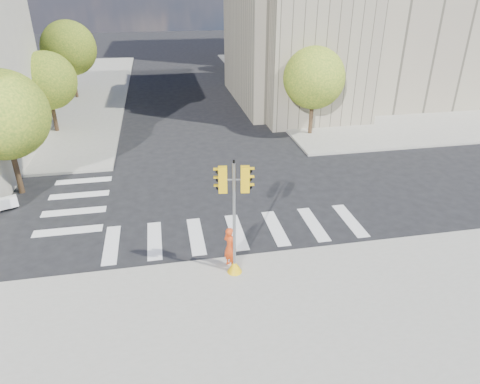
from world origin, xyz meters
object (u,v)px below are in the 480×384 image
traffic_signal (234,228)px  photographer (230,247)px  lamp_far (260,37)px  lamp_near (303,60)px

traffic_signal → photographer: 1.17m
lamp_far → photographer: size_ratio=4.77×
lamp_near → photographer: lamp_near is taller
lamp_far → photographer: 33.96m
lamp_near → lamp_far: bearing=90.0°
traffic_signal → photographer: traffic_signal is taller
lamp_near → lamp_far: (0.00, 14.00, 0.00)m
lamp_near → traffic_signal: bearing=-114.7°
lamp_far → traffic_signal: 34.23m
lamp_near → traffic_signal: size_ratio=1.77×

